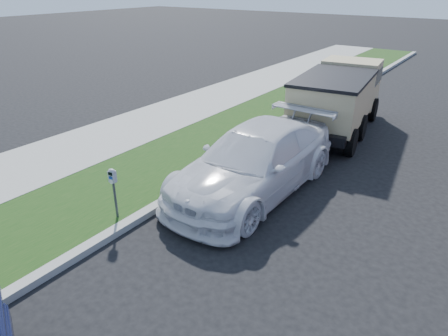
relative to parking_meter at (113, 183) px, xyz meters
The scene contains 5 objects.
ground 3.23m from the parking_meter, 17.51° to the left, with size 120.00×120.00×0.00m, color black.
streetside 4.04m from the parking_meter, 131.91° to the left, with size 6.12×50.00×0.15m.
parking_meter is the anchor object (origin of this frame).
white_wagon 3.47m from the parking_meter, 60.72° to the left, with size 2.28×5.61×1.63m, color silver.
dump_truck 8.92m from the parking_meter, 79.25° to the left, with size 2.82×5.79×2.18m.
Camera 1 is at (3.36, -5.74, 4.89)m, focal length 32.00 mm.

